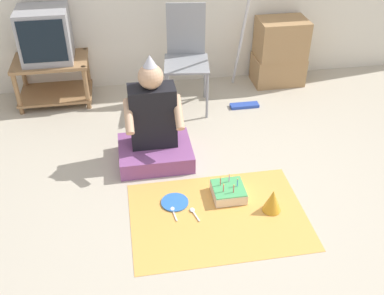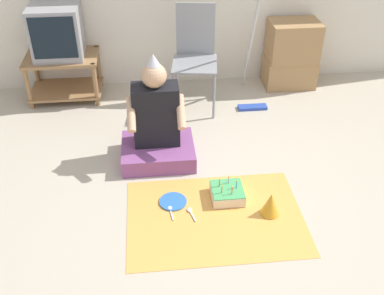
{
  "view_description": "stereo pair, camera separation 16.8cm",
  "coord_description": "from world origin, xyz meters",
  "views": [
    {
      "loc": [
        -0.66,
        -2.24,
        2.21
      ],
      "look_at": [
        -0.23,
        0.37,
        0.35
      ],
      "focal_mm": 42.0,
      "sensor_mm": 36.0,
      "label": 1
    },
    {
      "loc": [
        -0.5,
        -2.26,
        2.21
      ],
      "look_at": [
        -0.23,
        0.37,
        0.35
      ],
      "focal_mm": 42.0,
      "sensor_mm": 36.0,
      "label": 2
    }
  ],
  "objects": [
    {
      "name": "ground_plane",
      "position": [
        0.0,
        0.0,
        0.0
      ],
      "size": [
        16.0,
        16.0,
        0.0
      ],
      "primitive_type": "plane",
      "color": "#BCB29E"
    },
    {
      "name": "birthday_cake",
      "position": [
        0.02,
        0.2,
        0.05
      ],
      "size": [
        0.23,
        0.23,
        0.16
      ],
      "color": "#F4E0C6",
      "rests_on": "party_cloth"
    },
    {
      "name": "paper_plate",
      "position": [
        -0.38,
        0.19,
        0.01
      ],
      "size": [
        0.2,
        0.2,
        0.01
      ],
      "color": "blue",
      "rests_on": "party_cloth"
    },
    {
      "name": "party_cloth",
      "position": [
        -0.1,
        0.01,
        0.0
      ],
      "size": [
        1.23,
        0.88,
        0.01
      ],
      "color": "#EFA84C",
      "rests_on": "ground_plane"
    },
    {
      "name": "plastic_spoon_near",
      "position": [
        -0.41,
        0.1,
        0.01
      ],
      "size": [
        0.04,
        0.15,
        0.01
      ],
      "color": "white",
      "rests_on": "party_cloth"
    },
    {
      "name": "dust_mop",
      "position": [
        0.48,
        1.61,
        0.39
      ],
      "size": [
        0.28,
        0.54,
        1.29
      ],
      "color": "#2D4CB2",
      "rests_on": "ground_plane"
    },
    {
      "name": "tv_stand",
      "position": [
        -1.34,
        1.9,
        0.26
      ],
      "size": [
        0.7,
        0.48,
        0.44
      ],
      "color": "#997047",
      "rests_on": "ground_plane"
    },
    {
      "name": "party_hat_blue",
      "position": [
        0.29,
        -0.0,
        0.09
      ],
      "size": [
        0.13,
        0.13,
        0.17
      ],
      "color": "gold",
      "rests_on": "party_cloth"
    },
    {
      "name": "plastic_spoon_far",
      "position": [
        -0.27,
        0.07,
        0.01
      ],
      "size": [
        0.05,
        0.14,
        0.01
      ],
      "color": "white",
      "rests_on": "party_cloth"
    },
    {
      "name": "folding_chair",
      "position": [
        -0.07,
        1.65,
        0.54
      ],
      "size": [
        0.47,
        0.49,
        0.96
      ],
      "color": "gray",
      "rests_on": "ground_plane"
    },
    {
      "name": "tv",
      "position": [
        -1.34,
        1.91,
        0.68
      ],
      "size": [
        0.46,
        0.43,
        0.48
      ],
      "color": "#99999E",
      "rests_on": "tv_stand"
    },
    {
      "name": "cardboard_box_stack",
      "position": [
        0.96,
        1.93,
        0.34
      ],
      "size": [
        0.52,
        0.36,
        0.69
      ],
      "color": "#A87F51",
      "rests_on": "ground_plane"
    },
    {
      "name": "person_seated",
      "position": [
        -0.47,
        0.76,
        0.28
      ],
      "size": [
        0.59,
        0.48,
        0.9
      ],
      "color": "#8C4C8C",
      "rests_on": "ground_plane"
    }
  ]
}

